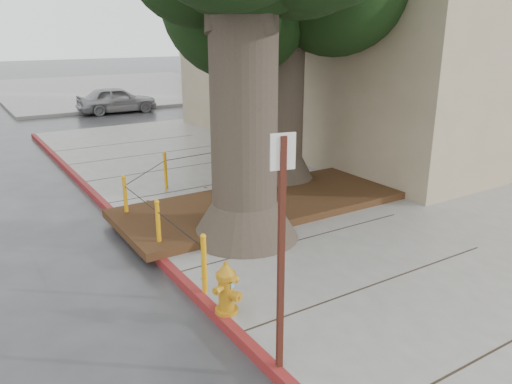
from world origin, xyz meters
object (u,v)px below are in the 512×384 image
fire_hydrant (227,288)px  car_red (278,90)px  car_silver (117,100)px  signpost (281,243)px

fire_hydrant → car_red: size_ratio=0.19×
car_silver → car_red: size_ratio=0.92×
fire_hydrant → signpost: (-0.05, -1.35, 1.19)m
fire_hydrant → car_red: 22.29m
car_silver → signpost: bearing=170.1°
signpost → fire_hydrant: bearing=100.4°
car_silver → car_red: 8.86m
signpost → car_silver: size_ratio=0.73×
fire_hydrant → car_red: (13.25, 17.92, 0.15)m
signpost → car_red: size_ratio=0.67×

